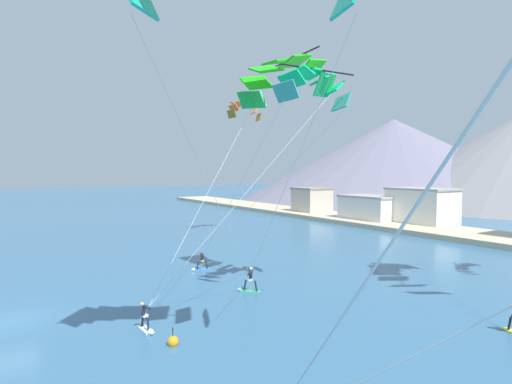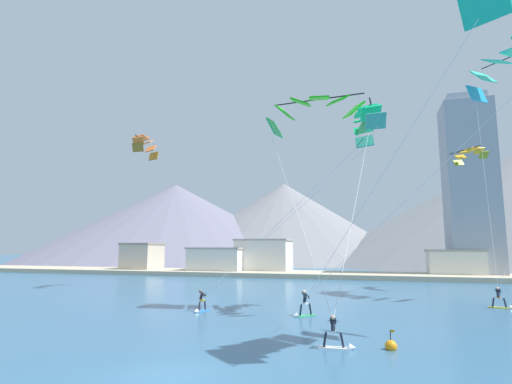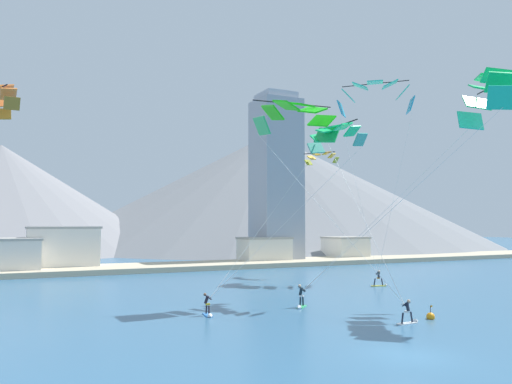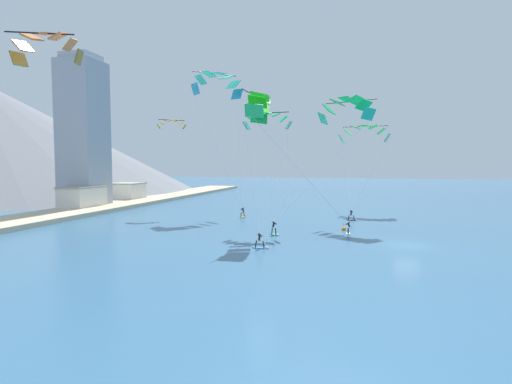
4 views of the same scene
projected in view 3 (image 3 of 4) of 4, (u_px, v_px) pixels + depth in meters
The scene contains 20 objects.
ground_plane at pixel (409, 356), 23.91m from camera, with size 400.00×400.00×0.00m, color #336084.
kitesurfer_near_lead at pixel (301, 300), 37.78m from camera, with size 1.52×1.50×1.81m.
kitesurfer_near_trail at pixel (208, 310), 34.26m from camera, with size 0.63×1.78×1.64m.
kitesurfer_mid_center at pixel (381, 281), 50.97m from camera, with size 1.77×0.98×1.72m.
kitesurfer_far_right at pixel (410, 317), 31.69m from camera, with size 1.76×0.56×1.63m.
parafoil_kite_near_lead at pixel (488, 94), 37.22m from camera, with size 14.56×11.65×16.09m.
parafoil_kite_near_trail at pixel (335, 135), 42.38m from camera, with size 13.33×6.21×13.62m.
parafoil_kite_mid_center at pixel (375, 94), 59.42m from camera, with size 8.71×9.24×22.14m.
parafoil_kite_far_right at pixel (298, 117), 41.14m from camera, with size 8.16×12.16×15.29m.
parafoil_kite_distant_high_outer at pixel (321, 156), 63.74m from camera, with size 3.29×4.57×1.64m.
parafoil_kite_distant_low_drift at pixel (5, 98), 40.87m from camera, with size 2.77×5.20×2.35m.
race_marker_buoy at pixel (431, 317), 33.20m from camera, with size 0.56×0.56×1.02m.
shoreline_strip at pixel (151, 267), 69.25m from camera, with size 180.00×10.00×0.70m, color #BCAD8E.
shore_building_promenade_mid at pixel (63, 249), 67.92m from camera, with size 9.42×6.57×6.03m.
shore_building_quay_east at pixel (345, 248), 88.65m from camera, with size 6.48×6.52×4.13m.
shore_building_quay_west at pixel (0, 257), 62.14m from camera, with size 9.60×6.66×4.59m.
shore_building_old_town at pixel (264, 251), 79.60m from camera, with size 7.94×5.12×4.28m.
highrise_tower at pixel (276, 179), 83.27m from camera, with size 7.00×7.00×28.34m.
mountain_peak_central_summit at pixel (0, 198), 117.62m from camera, with size 81.30×81.30×25.22m.
mountain_peak_east_shoulder at pixel (270, 190), 151.88m from camera, with size 129.46×129.46×33.94m.
Camera 3 is at (-17.21, -18.76, 6.28)m, focal length 35.00 mm.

